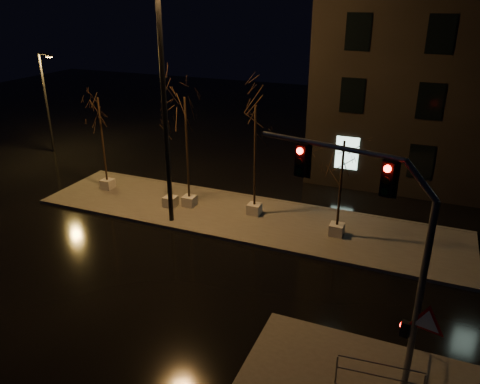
% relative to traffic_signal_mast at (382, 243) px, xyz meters
% --- Properties ---
extents(ground, '(90.00, 90.00, 0.00)m').
position_rel_traffic_signal_mast_xyz_m(ground, '(-7.50, 2.83, -4.67)').
color(ground, black).
rests_on(ground, ground).
extents(median, '(22.00, 5.00, 0.15)m').
position_rel_traffic_signal_mast_xyz_m(median, '(-7.50, 8.83, -4.59)').
color(median, '#4C4A44').
rests_on(median, ground).
extents(tree_0, '(1.80, 1.80, 5.46)m').
position_rel_traffic_signal_mast_xyz_m(tree_0, '(-16.16, 9.16, -0.38)').
color(tree_0, '#B3AFA7').
rests_on(tree_0, median).
extents(tree_1, '(1.80, 1.80, 6.20)m').
position_rel_traffic_signal_mast_xyz_m(tree_1, '(-11.49, 8.37, 0.19)').
color(tree_1, '#B3AFA7').
rests_on(tree_1, median).
extents(tree_2, '(1.80, 1.80, 5.98)m').
position_rel_traffic_signal_mast_xyz_m(tree_2, '(-10.60, 8.83, 0.02)').
color(tree_2, '#B3AFA7').
rests_on(tree_2, median).
extents(tree_3, '(1.80, 1.80, 5.79)m').
position_rel_traffic_signal_mast_xyz_m(tree_3, '(-7.03, 9.21, -0.12)').
color(tree_3, '#B3AFA7').
rests_on(tree_3, median).
extents(tree_4, '(1.80, 1.80, 4.70)m').
position_rel_traffic_signal_mast_xyz_m(tree_4, '(-2.64, 8.55, -0.95)').
color(tree_4, '#B3AFA7').
rests_on(tree_4, median).
extents(traffic_signal_mast, '(5.49, 1.41, 6.88)m').
position_rel_traffic_signal_mast_xyz_m(traffic_signal_mast, '(0.00, 0.00, 0.00)').
color(traffic_signal_mast, slate).
rests_on(traffic_signal_mast, sidewalk_corner).
extents(streetlight_main, '(2.81, 1.25, 11.51)m').
position_rel_traffic_signal_mast_xyz_m(streetlight_main, '(-10.60, 6.94, 2.12)').
color(streetlight_main, black).
rests_on(streetlight_main, median).
extents(streetlight_far, '(1.37, 0.39, 6.96)m').
position_rel_traffic_signal_mast_xyz_m(streetlight_far, '(-24.40, 13.75, -0.84)').
color(streetlight_far, black).
rests_on(streetlight_far, ground).
extents(guard_rail_a, '(2.39, 0.27, 1.03)m').
position_rel_traffic_signal_mast_xyz_m(guard_rail_a, '(0.41, -0.42, -3.84)').
color(guard_rail_a, slate).
rests_on(guard_rail_a, sidewalk_corner).
extents(guard_rail_b, '(0.14, 2.07, 0.98)m').
position_rel_traffic_signal_mast_xyz_m(guard_rail_b, '(1.11, 0.99, -3.88)').
color(guard_rail_b, slate).
rests_on(guard_rail_b, sidewalk_corner).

